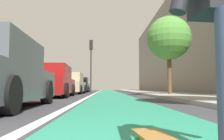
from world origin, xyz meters
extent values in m
plane|color=#38383D|center=(10.00, 0.00, 0.00)|extent=(80.00, 80.00, 0.00)
cube|color=#288466|center=(24.00, 0.00, 0.00)|extent=(56.00, 1.99, 0.00)
cube|color=silver|center=(20.00, 1.15, 0.00)|extent=(52.00, 0.16, 0.01)
cube|color=#9E9B93|center=(18.00, -3.48, 0.06)|extent=(52.00, 3.20, 0.11)
cube|color=gray|center=(22.00, -6.62, 4.89)|extent=(40.00, 1.20, 9.79)
cube|color=silver|center=(1.32, 0.02, 0.08)|extent=(0.07, 0.13, 0.02)
cube|color=#4C606B|center=(5.48, 2.77, 1.17)|extent=(0.09, 1.62, 0.51)
cylinder|color=black|center=(5.80, 1.90, 0.31)|extent=(0.63, 0.24, 0.63)
cylinder|color=black|center=(3.22, 1.82, 0.31)|extent=(0.63, 0.24, 0.63)
cube|color=maroon|center=(10.43, 2.86, 0.53)|extent=(4.57, 1.89, 0.70)
cube|color=maroon|center=(10.28, 2.86, 1.18)|extent=(2.54, 1.67, 0.60)
cube|color=#4C606B|center=(11.52, 2.90, 1.18)|extent=(0.10, 1.51, 0.51)
cylinder|color=black|center=(11.79, 3.73, 0.32)|extent=(0.65, 0.24, 0.64)
cylinder|color=black|center=(11.86, 2.10, 0.32)|extent=(0.65, 0.24, 0.64)
cylinder|color=black|center=(9.00, 3.62, 0.32)|extent=(0.65, 0.24, 0.64)
cylinder|color=black|center=(9.06, 1.99, 0.32)|extent=(0.65, 0.24, 0.64)
cube|color=tan|center=(15.95, 2.82, 0.53)|extent=(4.05, 1.80, 0.70)
cube|color=tan|center=(15.80, 2.82, 1.18)|extent=(2.24, 1.64, 0.60)
cube|color=#4C606B|center=(16.91, 2.81, 1.18)|extent=(0.06, 1.54, 0.51)
cylinder|color=black|center=(17.21, 3.64, 0.32)|extent=(0.64, 0.23, 0.64)
cylinder|color=black|center=(17.19, 1.97, 0.32)|extent=(0.64, 0.23, 0.64)
cylinder|color=black|center=(14.71, 3.67, 0.32)|extent=(0.64, 0.23, 0.64)
cylinder|color=black|center=(14.69, 2.00, 0.32)|extent=(0.64, 0.23, 0.64)
cube|color=black|center=(22.81, 2.98, 0.52)|extent=(4.63, 1.95, 0.70)
cube|color=black|center=(22.66, 2.97, 1.17)|extent=(2.56, 1.75, 0.60)
cube|color=#4C606B|center=(23.92, 3.01, 1.17)|extent=(0.08, 1.61, 0.51)
cylinder|color=black|center=(24.21, 3.88, 0.31)|extent=(0.63, 0.24, 0.62)
cylinder|color=black|center=(24.25, 2.15, 0.31)|extent=(0.63, 0.24, 0.62)
cylinder|color=black|center=(21.37, 3.81, 0.31)|extent=(0.63, 0.24, 0.62)
cylinder|color=black|center=(21.42, 2.07, 0.31)|extent=(0.63, 0.24, 0.62)
cylinder|color=#2D2D2D|center=(18.48, 1.55, 1.83)|extent=(0.12, 0.12, 3.65)
cube|color=black|center=(18.48, 1.55, 4.05)|extent=(0.24, 0.28, 0.80)
sphere|color=#360606|center=(18.61, 1.55, 4.31)|extent=(0.16, 0.16, 0.16)
sphere|color=gold|center=(18.61, 1.55, 4.05)|extent=(0.16, 0.16, 0.16)
sphere|color=black|center=(18.61, 1.55, 3.79)|extent=(0.16, 0.16, 0.16)
cylinder|color=brown|center=(11.55, -3.08, 1.14)|extent=(0.22, 0.22, 2.29)
sphere|color=#4C8C38|center=(11.55, -3.08, 3.11)|extent=(2.36, 2.36, 2.36)
camera|label=1|loc=(-0.33, 0.33, 0.43)|focal=36.20mm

